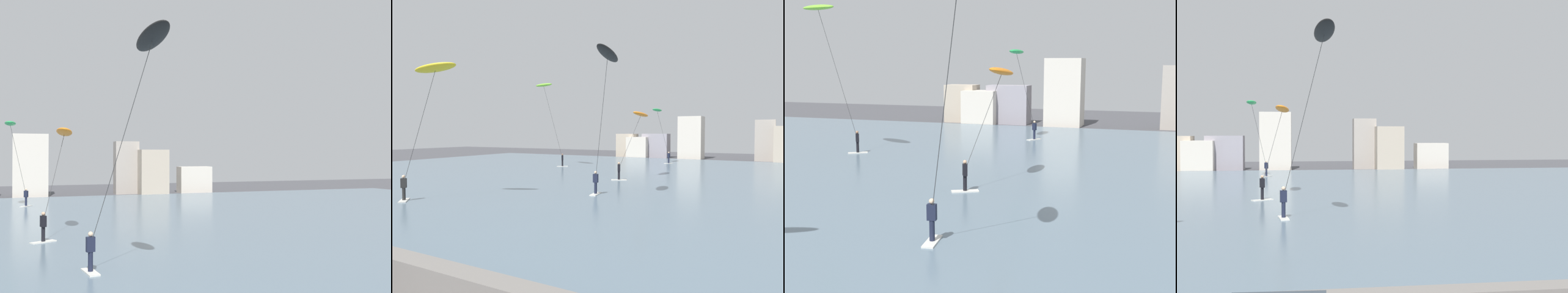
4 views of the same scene
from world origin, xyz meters
TOP-DOWN VIEW (x-y plane):
  - water_bay at (0.00, 31.23)m, footprint 84.00×52.00m
  - far_shore_buildings at (-2.31, 59.35)m, footprint 35.49×4.45m
  - kitesurfer_black at (-0.20, 18.34)m, footprint 2.89×4.42m
  - kitesurfer_orange at (-2.44, 29.99)m, footprint 2.51×4.27m
  - kitesurfer_green at (-5.67, 46.48)m, footprint 2.39×3.33m

SIDE VIEW (x-z plane):
  - water_bay at x=0.00m, z-range 0.00..0.10m
  - far_shore_buildings at x=-2.31m, z-range -0.92..6.28m
  - kitesurfer_orange at x=-2.44m, z-range 2.34..8.79m
  - kitesurfer_green at x=-5.67m, z-range 2.98..10.69m
  - kitesurfer_black at x=-0.20m, z-range 3.45..13.08m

